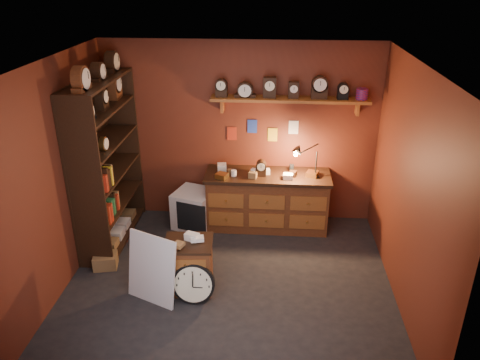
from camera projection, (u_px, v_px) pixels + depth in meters
name	position (u px, v px, depth m)	size (l,w,h in m)	color
floor	(229.00, 283.00, 5.83)	(4.00, 4.00, 0.00)	black
room_shell	(233.00, 151.00, 5.21)	(4.02, 3.62, 2.71)	maroon
shelving_unit	(104.00, 157.00, 6.32)	(0.47, 1.60, 2.58)	black
workbench	(267.00, 197.00, 6.94)	(1.82, 0.66, 1.36)	brown
low_cabinet	(189.00, 263.00, 5.61)	(0.60, 0.52, 0.74)	brown
big_round_clock	(193.00, 284.00, 5.42)	(0.50, 0.17, 0.50)	black
white_panel	(154.00, 298.00, 5.57)	(0.64, 0.03, 0.86)	silver
mini_fridge	(194.00, 209.00, 7.02)	(0.68, 0.70, 0.56)	silver
floor_box_a	(105.00, 261.00, 6.11)	(0.30, 0.25, 0.18)	olive
floor_box_b	(168.00, 286.00, 5.67)	(0.20, 0.24, 0.12)	white
floor_box_c	(199.00, 254.00, 6.26)	(0.23, 0.19, 0.17)	olive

